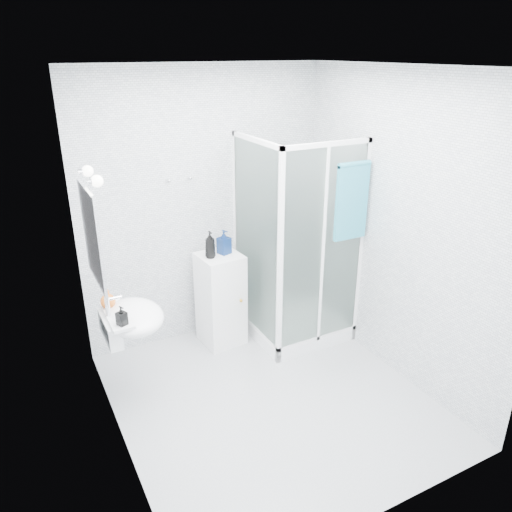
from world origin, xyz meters
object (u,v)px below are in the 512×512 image
shower_enclosure (292,296)px  shampoo_bottle_b (224,242)px  shampoo_bottle_a (210,245)px  wall_basin (130,318)px  soap_dispenser_black (121,316)px  storage_cabinet (221,299)px  soap_dispenser_orange (108,298)px  hand_towel (352,199)px

shower_enclosure → shampoo_bottle_b: bearing=156.6°
shower_enclosure → shampoo_bottle_a: shower_enclosure is taller
wall_basin → soap_dispenser_black: size_ratio=3.84×
storage_cabinet → soap_dispenser_orange: soap_dispenser_orange is taller
hand_towel → soap_dispenser_orange: 2.19m
storage_cabinet → soap_dispenser_black: soap_dispenser_black is taller
shower_enclosure → wall_basin: shower_enclosure is taller
soap_dispenser_orange → hand_towel: bearing=-5.9°
hand_towel → shampoo_bottle_a: bearing=149.9°
shampoo_bottle_a → hand_towel: bearing=-30.1°
hand_towel → soap_dispenser_black: (-2.08, -0.10, -0.56)m
soap_dispenser_black → storage_cabinet: bearing=34.1°
storage_cabinet → shampoo_bottle_a: size_ratio=3.63×
wall_basin → shampoo_bottle_a: shampoo_bottle_a is taller
storage_cabinet → hand_towel: 1.57m
storage_cabinet → hand_towel: size_ratio=1.33×
hand_towel → storage_cabinet: bearing=146.9°
storage_cabinet → hand_towel: hand_towel is taller
wall_basin → hand_towel: size_ratio=0.81×
shampoo_bottle_b → soap_dispenser_orange: size_ratio=1.55×
shampoo_bottle_a → soap_dispenser_orange: shampoo_bottle_a is taller
shampoo_bottle_a → shampoo_bottle_b: 0.16m
shower_enclosure → soap_dispenser_orange: size_ratio=13.42×
hand_towel → shower_enclosure: bearing=129.3°
storage_cabinet → soap_dispenser_black: bearing=-150.6°
shower_enclosure → shampoo_bottle_b: shower_enclosure is taller
storage_cabinet → soap_dispenser_orange: (-1.12, -0.42, 0.48)m
storage_cabinet → hand_towel: (0.99, -0.64, 1.03)m
shampoo_bottle_a → soap_dispenser_black: (-1.00, -0.72, -0.12)m
shower_enclosure → soap_dispenser_orange: shower_enclosure is taller
shower_enclosure → shampoo_bottle_a: bearing=163.2°
soap_dispenser_orange → soap_dispenser_black: 0.32m
shampoo_bottle_a → soap_dispenser_orange: size_ratio=1.71×
storage_cabinet → shampoo_bottle_a: 0.60m
soap_dispenser_orange → shower_enclosure: bearing=5.9°
soap_dispenser_black → wall_basin: bearing=62.3°
shower_enclosure → shampoo_bottle_b: size_ratio=8.67×
hand_towel → soap_dispenser_black: size_ratio=4.75×
wall_basin → storage_cabinet: size_ratio=0.61×
shampoo_bottle_a → shampoo_bottle_b: shampoo_bottle_a is taller
storage_cabinet → soap_dispenser_black: size_ratio=6.34×
wall_basin → hand_towel: bearing=-2.5°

